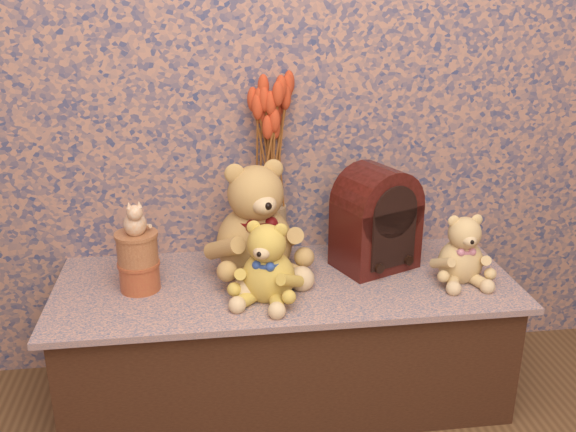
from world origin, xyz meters
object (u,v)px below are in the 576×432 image
Objects in this scene: biscuit_tin_lower at (140,276)px; teddy_large at (254,214)px; teddy_medium at (268,257)px; teddy_small at (462,245)px; cat_figurine at (134,216)px; ceramic_vase at (270,232)px; cathedral_radio at (376,217)px.

teddy_large is at bearing 11.36° from biscuit_tin_lower.
teddy_large reaches higher than teddy_medium.
cat_figurine is (-1.01, 0.06, 0.12)m from teddy_small.
teddy_small is 1.27× the size of ceramic_vase.
cathedral_radio is at bearing 49.78° from teddy_medium.
teddy_medium is 0.42m from cat_figurine.
teddy_large is 0.66m from teddy_small.
teddy_small is 1.01m from cat_figurine.
teddy_large is at bearing 122.25° from teddy_medium.
teddy_small reaches higher than ceramic_vase.
teddy_medium reaches higher than ceramic_vase.
cathedral_radio is at bearing 5.42° from biscuit_tin_lower.
ceramic_vase is 1.53× the size of biscuit_tin_lower.
cat_figurine is (-0.39, 0.11, 0.11)m from teddy_medium.
ceramic_vase is at bearing 24.04° from biscuit_tin_lower.
cat_figurine is at bearing 162.34° from cathedral_radio.
cathedral_radio is at bearing 151.72° from teddy_small.
cat_figurine is (-0.76, -0.07, 0.07)m from cathedral_radio.
teddy_small is at bearing 28.12° from teddy_medium.
biscuit_tin_lower is at bearing 162.34° from cathedral_radio.
teddy_large is at bearing -118.08° from ceramic_vase.
teddy_large reaches higher than cat_figurine.
cathedral_radio reaches higher than teddy_medium.
cathedral_radio is at bearing -16.12° from teddy_large.
cathedral_radio is at bearing -5.57° from cat_figurine.
teddy_large is 3.59× the size of cat_figurine.
teddy_small is 2.10× the size of cat_figurine.
teddy_small is at bearing -14.63° from cat_figurine.
teddy_small is 0.28m from cathedral_radio.
teddy_large is 2.17× the size of ceramic_vase.
biscuit_tin_lower is at bearing -155.96° from ceramic_vase.
teddy_small is at bearing -23.56° from ceramic_vase.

